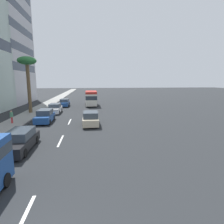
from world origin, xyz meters
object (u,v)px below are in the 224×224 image
pedestrian_near_lamp (12,116)px  pedestrian_mid_block (29,106)px  car_fifth (65,103)px  car_fourth (20,141)px  car_second (55,109)px  car_sixth (45,116)px  palm_tree (27,66)px  car_lead (91,119)px  minibus_third (91,98)px

pedestrian_near_lamp → pedestrian_mid_block: 8.70m
car_fifth → pedestrian_near_lamp: (-15.45, 4.30, 0.26)m
car_fourth → car_fifth: 24.46m
car_second → pedestrian_near_lamp: size_ratio=2.73×
car_fifth → car_sixth: 14.71m
pedestrian_mid_block → palm_tree: 6.51m
pedestrian_mid_block → car_sixth: bearing=139.3°
car_lead → palm_tree: 14.97m
car_second → car_sixth: bearing=-0.4°
minibus_third → pedestrian_mid_block: size_ratio=3.38×
minibus_third → car_sixth: bearing=158.1°
minibus_third → car_fifth: minibus_third is taller
car_second → car_fourth: car_second is taller
car_second → pedestrian_mid_block: 4.54m
car_sixth → pedestrian_mid_block: bearing=-151.5°
palm_tree → car_lead: bearing=-133.6°
car_second → palm_tree: palm_tree is taller
car_lead → car_sixth: size_ratio=1.00×
car_lead → car_second: size_ratio=1.04×
car_second → car_fifth: (7.99, -0.51, -0.00)m
car_second → car_sixth: car_sixth is taller
minibus_third → car_fourth: minibus_third is taller
minibus_third → car_fifth: bearing=93.9°
car_fourth → palm_tree: bearing=-165.9°
palm_tree → car_fourth: bearing=-165.9°
car_sixth → palm_tree: (6.95, 3.86, 6.81)m
car_second → palm_tree: (0.24, 3.91, 6.84)m
car_second → pedestrian_mid_block: pedestrian_mid_block is taller
car_fourth → palm_tree: size_ratio=0.54×
car_fifth → palm_tree: bearing=-29.7°
pedestrian_near_lamp → car_fifth: bearing=-179.0°
pedestrian_near_lamp → minibus_third: bearing=164.7°
car_fourth → car_fifth: car_fourth is taller
car_fifth → palm_tree: palm_tree is taller
car_fifth → palm_tree: 11.24m
palm_tree → minibus_third: bearing=-50.7°
car_second → minibus_third: bearing=144.2°
car_lead → car_fifth: (16.95, 5.24, -0.04)m
pedestrian_near_lamp → car_second: bearing=169.6°
car_fifth → pedestrian_mid_block: 8.35m
palm_tree → car_fifth: bearing=-29.7°
car_lead → car_sixth: 6.22m
car_second → pedestrian_near_lamp: pedestrian_near_lamp is taller
car_second → car_fourth: 16.47m
minibus_third → pedestrian_mid_block: bearing=124.6°
minibus_third → car_fifth: 5.60m
car_lead → pedestrian_near_lamp: size_ratio=2.85×
car_second → car_fifth: 8.01m
pedestrian_mid_block → car_lead: bearing=155.5°
palm_tree → car_second: bearing=-93.5°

